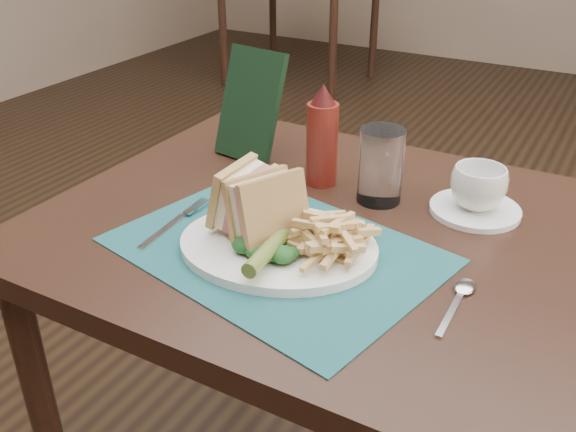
# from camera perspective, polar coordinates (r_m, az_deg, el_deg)

# --- Properties ---
(floor) EXTENTS (7.00, 7.00, 0.00)m
(floor) POSITION_cam_1_polar(r_m,az_deg,el_deg) (1.87, 9.56, -14.17)
(floor) COLOR black
(floor) RESTS_ON ground
(wall_back) EXTENTS (6.00, 0.00, 6.00)m
(wall_back) POSITION_cam_1_polar(r_m,az_deg,el_deg) (5.01, 24.22, 11.42)
(wall_back) COLOR gray
(wall_back) RESTS_ON ground
(table_main) EXTENTS (0.90, 0.75, 0.75)m
(table_main) POSITION_cam_1_polar(r_m,az_deg,el_deg) (1.28, 2.66, -15.26)
(table_main) COLOR black
(table_main) RESTS_ON ground
(table_bg_left) EXTENTS (0.90, 0.75, 0.75)m
(table_bg_left) POSITION_cam_1_polar(r_m,az_deg,el_deg) (4.34, 1.07, 16.67)
(table_bg_left) COLOR black
(table_bg_left) RESTS_ON ground
(placemat) EXTENTS (0.53, 0.43, 0.00)m
(placemat) POSITION_cam_1_polar(r_m,az_deg,el_deg) (0.97, -1.08, -3.02)
(placemat) COLOR #1A5053
(placemat) RESTS_ON table_main
(plate) EXTENTS (0.35, 0.30, 0.01)m
(plate) POSITION_cam_1_polar(r_m,az_deg,el_deg) (0.96, -0.88, -2.71)
(plate) COLOR white
(plate) RESTS_ON placemat
(sandwich_half_a) EXTENTS (0.08, 0.10, 0.10)m
(sandwich_half_a) POSITION_cam_1_polar(r_m,az_deg,el_deg) (0.99, -5.02, 2.02)
(sandwich_half_a) COLOR tan
(sandwich_half_a) RESTS_ON plate
(sandwich_half_b) EXTENTS (0.12, 0.13, 0.11)m
(sandwich_half_b) POSITION_cam_1_polar(r_m,az_deg,el_deg) (0.95, -2.56, 1.28)
(sandwich_half_b) COLOR tan
(sandwich_half_b) RESTS_ON plate
(kale_garnish) EXTENTS (0.11, 0.08, 0.03)m
(kale_garnish) POSITION_cam_1_polar(r_m,az_deg,el_deg) (0.91, -2.13, -3.06)
(kale_garnish) COLOR #153B19
(kale_garnish) RESTS_ON plate
(pickle_spear) EXTENTS (0.04, 0.12, 0.03)m
(pickle_spear) POSITION_cam_1_polar(r_m,az_deg,el_deg) (0.89, -1.84, -3.11)
(pickle_spear) COLOR #586C29
(pickle_spear) RESTS_ON plate
(fries_pile) EXTENTS (0.18, 0.20, 0.06)m
(fries_pile) POSITION_cam_1_polar(r_m,az_deg,el_deg) (0.92, 3.75, -1.39)
(fries_pile) COLOR tan
(fries_pile) RESTS_ON plate
(fork) EXTENTS (0.05, 0.17, 0.01)m
(fork) POSITION_cam_1_polar(r_m,az_deg,el_deg) (1.05, -10.06, -0.44)
(fork) COLOR silver
(fork) RESTS_ON placemat
(spoon) EXTENTS (0.04, 0.15, 0.01)m
(spoon) POSITION_cam_1_polar(r_m,az_deg,el_deg) (0.88, 14.67, -7.49)
(spoon) COLOR silver
(spoon) RESTS_ON table_main
(saucer) EXTENTS (0.17, 0.17, 0.01)m
(saucer) POSITION_cam_1_polar(r_m,az_deg,el_deg) (1.12, 16.28, 0.54)
(saucer) COLOR white
(saucer) RESTS_ON table_main
(coffee_cup) EXTENTS (0.13, 0.13, 0.07)m
(coffee_cup) POSITION_cam_1_polar(r_m,az_deg,el_deg) (1.10, 16.56, 2.43)
(coffee_cup) COLOR white
(coffee_cup) RESTS_ON saucer
(drinking_glass) EXTENTS (0.09, 0.09, 0.13)m
(drinking_glass) POSITION_cam_1_polar(r_m,az_deg,el_deg) (1.10, 8.25, 4.44)
(drinking_glass) COLOR white
(drinking_glass) RESTS_ON table_main
(ketchup_bottle) EXTENTS (0.07, 0.07, 0.19)m
(ketchup_bottle) POSITION_cam_1_polar(r_m,az_deg,el_deg) (1.15, 3.07, 7.21)
(ketchup_bottle) COLOR #621810
(ketchup_bottle) RESTS_ON table_main
(check_presenter) EXTENTS (0.14, 0.10, 0.21)m
(check_presenter) POSITION_cam_1_polar(r_m,az_deg,el_deg) (1.26, -3.37, 9.82)
(check_presenter) COLOR black
(check_presenter) RESTS_ON table_main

